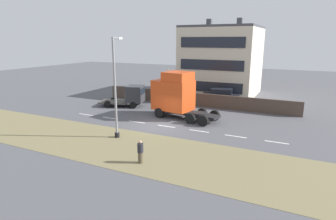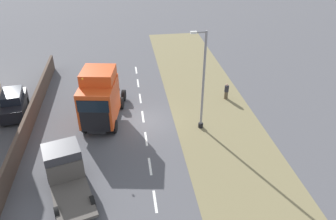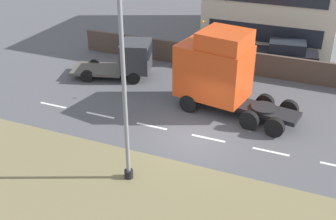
{
  "view_description": "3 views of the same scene",
  "coord_description": "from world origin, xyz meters",
  "px_view_note": "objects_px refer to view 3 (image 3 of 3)",
  "views": [
    {
      "loc": [
        -22.21,
        -11.67,
        7.73
      ],
      "look_at": [
        -0.55,
        -1.14,
        1.72
      ],
      "focal_mm": 30.0,
      "sensor_mm": 36.0,
      "label": 1
    },
    {
      "loc": [
        1.21,
        22.79,
        14.91
      ],
      "look_at": [
        -1.92,
        0.97,
        1.5
      ],
      "focal_mm": 35.0,
      "sensor_mm": 36.0,
      "label": 2
    },
    {
      "loc": [
        -17.74,
        -5.8,
        11.55
      ],
      "look_at": [
        -1.4,
        0.97,
        2.01
      ],
      "focal_mm": 45.0,
      "sensor_mm": 36.0,
      "label": 3
    }
  ],
  "objects_px": {
    "flatbed_truck": "(129,59)",
    "lorry_cab": "(218,71)",
    "parked_car": "(285,56)",
    "lamp_post": "(126,105)"
  },
  "relations": [
    {
      "from": "flatbed_truck",
      "to": "lamp_post",
      "type": "bearing_deg",
      "value": 10.72
    },
    {
      "from": "lorry_cab",
      "to": "lamp_post",
      "type": "bearing_deg",
      "value": 177.48
    },
    {
      "from": "lorry_cab",
      "to": "flatbed_truck",
      "type": "xyz_separation_m",
      "value": [
        2.05,
        6.64,
        -1.02
      ]
    },
    {
      "from": "flatbed_truck",
      "to": "parked_car",
      "type": "relative_size",
      "value": 1.21
    },
    {
      "from": "lorry_cab",
      "to": "flatbed_truck",
      "type": "distance_m",
      "value": 7.03
    },
    {
      "from": "flatbed_truck",
      "to": "lamp_post",
      "type": "height_order",
      "value": "lamp_post"
    },
    {
      "from": "lorry_cab",
      "to": "flatbed_truck",
      "type": "relative_size",
      "value": 1.29
    },
    {
      "from": "flatbed_truck",
      "to": "lorry_cab",
      "type": "bearing_deg",
      "value": 56.64
    },
    {
      "from": "parked_car",
      "to": "flatbed_truck",
      "type": "bearing_deg",
      "value": 112.0
    },
    {
      "from": "flatbed_truck",
      "to": "lamp_post",
      "type": "distance_m",
      "value": 11.23
    }
  ]
}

